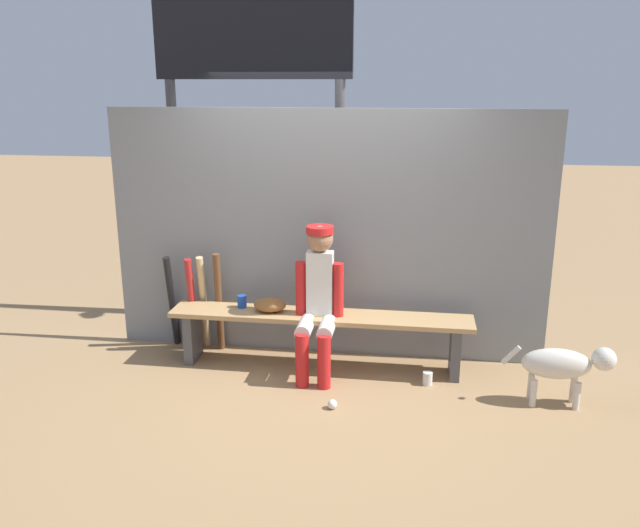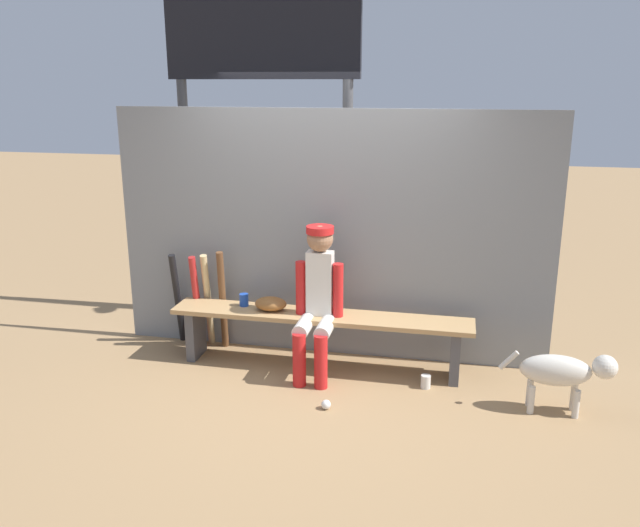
# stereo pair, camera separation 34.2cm
# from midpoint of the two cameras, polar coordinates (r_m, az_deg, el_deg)

# --- Properties ---
(ground_plane) EXTENTS (30.00, 30.00, 0.00)m
(ground_plane) POSITION_cam_midpoint_polar(r_m,az_deg,el_deg) (5.73, 1.73, -9.14)
(ground_plane) COLOR #9E7A51
(chainlink_fence) EXTENTS (3.89, 0.03, 2.20)m
(chainlink_fence) POSITION_cam_midpoint_polar(r_m,az_deg,el_deg) (5.70, 2.48, 2.44)
(chainlink_fence) COLOR gray
(chainlink_fence) RESTS_ON ground_plane
(dugout_bench) EXTENTS (2.60, 0.36, 0.49)m
(dugout_bench) POSITION_cam_midpoint_polar(r_m,az_deg,el_deg) (5.58, 1.76, -5.54)
(dugout_bench) COLOR tan
(dugout_bench) RESTS_ON ground_plane
(player_seated) EXTENTS (0.41, 0.55, 1.27)m
(player_seated) POSITION_cam_midpoint_polar(r_m,az_deg,el_deg) (5.37, 1.56, -2.92)
(player_seated) COLOR silver
(player_seated) RESTS_ON ground_plane
(baseball_glove) EXTENTS (0.28, 0.20, 0.12)m
(baseball_glove) POSITION_cam_midpoint_polar(r_m,az_deg,el_deg) (5.61, -2.63, -3.59)
(baseball_glove) COLOR brown
(baseball_glove) RESTS_ON dugout_bench
(bat_wood_dark) EXTENTS (0.09, 0.18, 0.95)m
(bat_wood_dark) POSITION_cam_midpoint_polar(r_m,az_deg,el_deg) (5.99, -6.98, -3.25)
(bat_wood_dark) COLOR brown
(bat_wood_dark) RESTS_ON ground_plane
(bat_wood_natural) EXTENTS (0.10, 0.24, 0.92)m
(bat_wood_natural) POSITION_cam_midpoint_polar(r_m,az_deg,el_deg) (6.06, -8.29, -3.22)
(bat_wood_natural) COLOR tan
(bat_wood_natural) RESTS_ON ground_plane
(bat_aluminum_red) EXTENTS (0.07, 0.19, 0.90)m
(bat_aluminum_red) POSITION_cam_midpoint_polar(r_m,az_deg,el_deg) (6.04, -9.22, -3.41)
(bat_aluminum_red) COLOR #B22323
(bat_aluminum_red) RESTS_ON ground_plane
(bat_aluminum_black) EXTENTS (0.07, 0.22, 0.89)m
(bat_aluminum_black) POSITION_cam_midpoint_polar(r_m,az_deg,el_deg) (6.19, -10.91, -3.05)
(bat_aluminum_black) COLOR black
(bat_aluminum_black) RESTS_ON ground_plane
(baseball) EXTENTS (0.07, 0.07, 0.07)m
(baseball) POSITION_cam_midpoint_polar(r_m,az_deg,el_deg) (5.05, 2.52, -12.36)
(baseball) COLOR white
(baseball) RESTS_ON ground_plane
(cup_on_ground) EXTENTS (0.08, 0.08, 0.11)m
(cup_on_ground) POSITION_cam_midpoint_polar(r_m,az_deg,el_deg) (5.45, 11.13, -10.21)
(cup_on_ground) COLOR silver
(cup_on_ground) RESTS_ON ground_plane
(cup_on_bench) EXTENTS (0.08, 0.08, 0.11)m
(cup_on_bench) POSITION_cam_midpoint_polar(r_m,az_deg,el_deg) (5.74, -5.04, -3.24)
(cup_on_bench) COLOR #1E47AD
(cup_on_bench) RESTS_ON dugout_bench
(scoreboard) EXTENTS (2.19, 0.27, 3.43)m
(scoreboard) POSITION_cam_midpoint_polar(r_m,az_deg,el_deg) (6.47, -2.98, 15.64)
(scoreboard) COLOR #3F3F42
(scoreboard) RESTS_ON ground_plane
(dog) EXTENTS (0.84, 0.20, 0.49)m
(dog) POSITION_cam_midpoint_polar(r_m,az_deg,el_deg) (5.25, 22.48, -8.83)
(dog) COLOR beige
(dog) RESTS_ON ground_plane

